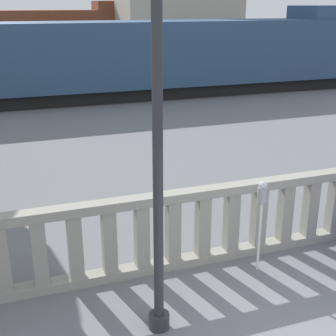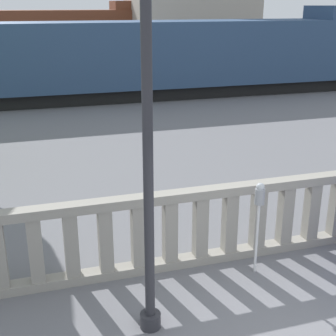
{
  "view_description": "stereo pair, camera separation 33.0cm",
  "coord_description": "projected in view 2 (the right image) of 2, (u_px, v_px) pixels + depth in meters",
  "views": [
    {
      "loc": [
        -3.21,
        -3.46,
        3.92
      ],
      "look_at": [
        -0.72,
        3.57,
        1.29
      ],
      "focal_mm": 50.0,
      "sensor_mm": 36.0,
      "label": 1
    },
    {
      "loc": [
        -2.9,
        -3.56,
        3.92
      ],
      "look_at": [
        -0.72,
        3.57,
        1.29
      ],
      "focal_mm": 50.0,
      "sensor_mm": 36.0,
      "label": 2
    }
  ],
  "objects": [
    {
      "name": "balustrade",
      "position": [
        230.0,
        222.0,
        7.42
      ],
      "size": [
        17.57,
        0.24,
        1.27
      ],
      "color": "gray",
      "rests_on": "ground"
    },
    {
      "name": "lamppost",
      "position": [
        147.0,
        96.0,
        5.01
      ],
      "size": [
        0.3,
        0.3,
        5.5
      ],
      "color": "#2D2D33",
      "rests_on": "ground"
    },
    {
      "name": "parking_meter",
      "position": [
        259.0,
        203.0,
        6.85
      ],
      "size": [
        0.15,
        0.15,
        1.47
      ],
      "color": "silver",
      "rests_on": "ground"
    },
    {
      "name": "train_near",
      "position": [
        171.0,
        57.0,
        20.35
      ],
      "size": [
        20.73,
        2.68,
        3.82
      ],
      "color": "black",
      "rests_on": "ground"
    }
  ]
}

